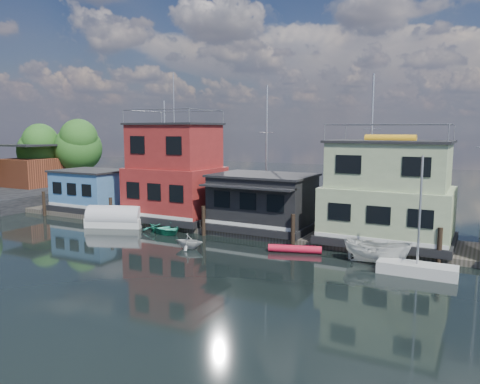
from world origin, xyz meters
The scene contains 15 objects.
ground centered at (0.00, 0.00, 0.00)m, with size 160.00×160.00×0.00m, color black.
dock centered at (0.00, 12.00, 0.20)m, with size 48.00×5.00×0.40m, color #595147.
houseboat_blue centered at (-18.00, 12.00, 2.21)m, with size 6.40×4.90×3.66m.
houseboat_red centered at (-8.50, 12.00, 4.10)m, with size 7.40×5.90×11.86m.
houseboat_dark centered at (-0.50, 11.98, 2.42)m, with size 7.40×6.10×4.06m.
houseboat_green centered at (8.50, 12.00, 3.55)m, with size 8.40×5.90×7.03m.
pilings centered at (-0.33, 9.20, 1.10)m, with size 42.28×0.28×2.20m.
background_masts centered at (4.76, 18.00, 5.55)m, with size 36.40×0.16×12.00m.
shore centered at (-30.67, 15.86, 3.60)m, with size 12.40×15.72×8.24m.
motorboat centered at (8.80, 7.67, 0.76)m, with size 1.47×3.92×1.51m, color silver.
day_sailer centered at (11.14, 6.62, 0.39)m, with size 4.08×1.39×6.42m.
dinghy_white centered at (-2.84, 5.57, 0.51)m, with size 1.68×1.94×1.02m, color silver.
dinghy_teal centered at (-7.04, 8.59, 0.38)m, with size 2.64×3.69×0.76m, color #25886E.
red_kayak centered at (3.69, 7.83, 0.25)m, with size 0.49×0.49×3.35m, color red.
tarp_runabout centered at (-11.99, 8.58, 0.68)m, with size 4.82×3.25×1.82m.
Camera 1 is at (14.12, -19.27, 7.79)m, focal length 35.00 mm.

